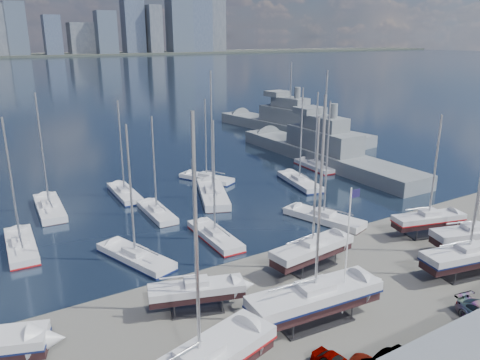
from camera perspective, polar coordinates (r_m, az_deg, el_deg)
ground at (r=42.88m, az=9.63°, el=-13.99°), size 1400.00×1400.00×0.00m
sailboat_cradle_2 at (r=39.80m, az=-5.30°, el=-13.22°), size 8.19×4.56×13.12m
sailboat_cradle_3 at (r=38.60m, az=9.11°, el=-13.99°), size 11.54×4.12×18.12m
sailboat_cradle_4 at (r=46.82m, az=8.81°, el=-8.33°), size 9.44×3.52×15.12m
sailboat_cradle_5 at (r=49.91m, az=26.08°, el=-8.29°), size 9.99×4.57×15.62m
sailboat_cradle_6 at (r=57.79m, az=22.00°, el=-4.46°), size 8.88×4.55×13.98m
sailboat_cradle_7 at (r=55.33m, az=26.51°, el=-5.95°), size 9.31×5.12×14.74m
sailboat_moored_1 at (r=55.90m, az=-25.11°, el=-7.43°), size 3.33×10.19×15.04m
sailboat_moored_2 at (r=66.15m, az=-22.18°, el=-3.33°), size 3.64×10.89×16.21m
sailboat_moored_3 at (r=49.57m, az=-12.61°, el=-9.27°), size 5.66×10.25×14.77m
sailboat_moored_4 at (r=60.98m, az=-10.10°, el=-3.98°), size 2.76×8.94×13.39m
sailboat_moored_5 at (r=69.11m, az=-13.88°, el=-1.69°), size 3.07×9.71×14.37m
sailboat_moored_6 at (r=53.21m, az=-3.07°, el=-6.96°), size 3.00×9.60×14.22m
sailboat_moored_7 at (r=66.46m, az=-3.33°, el=-1.94°), size 7.69×12.68×18.53m
sailboat_moored_8 at (r=74.32m, az=-4.10°, el=0.10°), size 6.51×9.23×13.61m
sailboat_moored_9 at (r=59.05m, az=10.15°, el=-4.69°), size 5.83×10.71×15.58m
sailboat_moored_10 at (r=72.87m, az=7.25°, el=-0.34°), size 4.90×10.76×15.54m
sailboat_moored_11 at (r=82.25m, az=9.07°, el=1.61°), size 3.29×9.38×13.77m
naval_ship_east at (r=86.55m, az=10.06°, el=3.26°), size 7.85×43.49×17.90m
naval_ship_west at (r=111.88m, az=6.03°, el=6.54°), size 12.66×44.73×17.98m
flagpole at (r=38.08m, az=13.02°, el=-7.69°), size 0.98×0.12×11.03m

